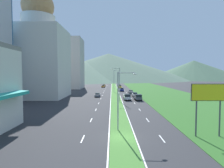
% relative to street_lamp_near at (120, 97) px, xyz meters
% --- Properties ---
extents(ground_plane, '(600.00, 600.00, 0.00)m').
position_rel_street_lamp_near_xyz_m(ground_plane, '(0.13, -3.15, -4.99)').
color(ground_plane, '#2D2D30').
extents(grass_median, '(3.20, 240.00, 0.06)m').
position_rel_street_lamp_near_xyz_m(grass_median, '(0.13, 56.85, -4.96)').
color(grass_median, '#477F33').
rests_on(grass_median, ground_plane).
extents(grass_verge_right, '(24.00, 240.00, 0.06)m').
position_rel_street_lamp_near_xyz_m(grass_verge_right, '(20.73, 56.85, -4.96)').
color(grass_verge_right, '#2D6023').
rests_on(grass_verge_right, ground_plane).
extents(lane_dash_left_2, '(0.16, 2.80, 0.01)m').
position_rel_street_lamp_near_xyz_m(lane_dash_left_2, '(-4.97, -3.67, -4.99)').
color(lane_dash_left_2, silver).
rests_on(lane_dash_left_2, ground_plane).
extents(lane_dash_left_3, '(0.16, 2.80, 0.01)m').
position_rel_street_lamp_near_xyz_m(lane_dash_left_3, '(-4.97, 6.06, -4.99)').
color(lane_dash_left_3, silver).
rests_on(lane_dash_left_3, ground_plane).
extents(lane_dash_left_4, '(0.16, 2.80, 0.01)m').
position_rel_street_lamp_near_xyz_m(lane_dash_left_4, '(-4.97, 15.80, -4.99)').
color(lane_dash_left_4, silver).
rests_on(lane_dash_left_4, ground_plane).
extents(lane_dash_left_5, '(0.16, 2.80, 0.01)m').
position_rel_street_lamp_near_xyz_m(lane_dash_left_5, '(-4.97, 25.54, -4.99)').
color(lane_dash_left_5, silver).
rests_on(lane_dash_left_5, ground_plane).
extents(lane_dash_left_6, '(0.16, 2.80, 0.01)m').
position_rel_street_lamp_near_xyz_m(lane_dash_left_6, '(-4.97, 35.28, -4.99)').
color(lane_dash_left_6, silver).
rests_on(lane_dash_left_6, ground_plane).
extents(lane_dash_left_7, '(0.16, 2.80, 0.01)m').
position_rel_street_lamp_near_xyz_m(lane_dash_left_7, '(-4.97, 45.02, -4.99)').
color(lane_dash_left_7, silver).
rests_on(lane_dash_left_7, ground_plane).
extents(lane_dash_left_8, '(0.16, 2.80, 0.01)m').
position_rel_street_lamp_near_xyz_m(lane_dash_left_8, '(-4.97, 54.76, -4.99)').
color(lane_dash_left_8, silver).
rests_on(lane_dash_left_8, ground_plane).
extents(lane_dash_left_9, '(0.16, 2.80, 0.01)m').
position_rel_street_lamp_near_xyz_m(lane_dash_left_9, '(-4.97, 64.50, -4.99)').
color(lane_dash_left_9, silver).
rests_on(lane_dash_left_9, ground_plane).
extents(lane_dash_left_10, '(0.16, 2.80, 0.01)m').
position_rel_street_lamp_near_xyz_m(lane_dash_left_10, '(-4.97, 74.24, -4.99)').
color(lane_dash_left_10, silver).
rests_on(lane_dash_left_10, ground_plane).
extents(lane_dash_left_11, '(0.16, 2.80, 0.01)m').
position_rel_street_lamp_near_xyz_m(lane_dash_left_11, '(-4.97, 83.98, -4.99)').
color(lane_dash_left_11, silver).
rests_on(lane_dash_left_11, ground_plane).
extents(lane_dash_left_12, '(0.16, 2.80, 0.01)m').
position_rel_street_lamp_near_xyz_m(lane_dash_left_12, '(-4.97, 93.72, -4.99)').
color(lane_dash_left_12, silver).
rests_on(lane_dash_left_12, ground_plane).
extents(lane_dash_left_13, '(0.16, 2.80, 0.01)m').
position_rel_street_lamp_near_xyz_m(lane_dash_left_13, '(-4.97, 103.46, -4.99)').
color(lane_dash_left_13, silver).
rests_on(lane_dash_left_13, ground_plane).
extents(lane_dash_left_14, '(0.16, 2.80, 0.01)m').
position_rel_street_lamp_near_xyz_m(lane_dash_left_14, '(-4.97, 113.20, -4.99)').
color(lane_dash_left_14, silver).
rests_on(lane_dash_left_14, ground_plane).
extents(lane_dash_right_2, '(0.16, 2.80, 0.01)m').
position_rel_street_lamp_near_xyz_m(lane_dash_right_2, '(5.23, -3.67, -4.99)').
color(lane_dash_right_2, silver).
rests_on(lane_dash_right_2, ground_plane).
extents(lane_dash_right_3, '(0.16, 2.80, 0.01)m').
position_rel_street_lamp_near_xyz_m(lane_dash_right_3, '(5.23, 6.06, -4.99)').
color(lane_dash_right_3, silver).
rests_on(lane_dash_right_3, ground_plane).
extents(lane_dash_right_4, '(0.16, 2.80, 0.01)m').
position_rel_street_lamp_near_xyz_m(lane_dash_right_4, '(5.23, 15.80, -4.99)').
color(lane_dash_right_4, silver).
rests_on(lane_dash_right_4, ground_plane).
extents(lane_dash_right_5, '(0.16, 2.80, 0.01)m').
position_rel_street_lamp_near_xyz_m(lane_dash_right_5, '(5.23, 25.54, -4.99)').
color(lane_dash_right_5, silver).
rests_on(lane_dash_right_5, ground_plane).
extents(lane_dash_right_6, '(0.16, 2.80, 0.01)m').
position_rel_street_lamp_near_xyz_m(lane_dash_right_6, '(5.23, 35.28, -4.99)').
color(lane_dash_right_6, silver).
rests_on(lane_dash_right_6, ground_plane).
extents(lane_dash_right_7, '(0.16, 2.80, 0.01)m').
position_rel_street_lamp_near_xyz_m(lane_dash_right_7, '(5.23, 45.02, -4.99)').
color(lane_dash_right_7, silver).
rests_on(lane_dash_right_7, ground_plane).
extents(lane_dash_right_8, '(0.16, 2.80, 0.01)m').
position_rel_street_lamp_near_xyz_m(lane_dash_right_8, '(5.23, 54.76, -4.99)').
color(lane_dash_right_8, silver).
rests_on(lane_dash_right_8, ground_plane).
extents(lane_dash_right_9, '(0.16, 2.80, 0.01)m').
position_rel_street_lamp_near_xyz_m(lane_dash_right_9, '(5.23, 64.50, -4.99)').
color(lane_dash_right_9, silver).
rests_on(lane_dash_right_9, ground_plane).
extents(lane_dash_right_10, '(0.16, 2.80, 0.01)m').
position_rel_street_lamp_near_xyz_m(lane_dash_right_10, '(5.23, 74.24, -4.99)').
color(lane_dash_right_10, silver).
rests_on(lane_dash_right_10, ground_plane).
extents(lane_dash_right_11, '(0.16, 2.80, 0.01)m').
position_rel_street_lamp_near_xyz_m(lane_dash_right_11, '(5.23, 83.98, -4.99)').
color(lane_dash_right_11, silver).
rests_on(lane_dash_right_11, ground_plane).
extents(lane_dash_right_12, '(0.16, 2.80, 0.01)m').
position_rel_street_lamp_near_xyz_m(lane_dash_right_12, '(5.23, 93.72, -4.99)').
color(lane_dash_right_12, silver).
rests_on(lane_dash_right_12, ground_plane).
extents(lane_dash_right_13, '(0.16, 2.80, 0.01)m').
position_rel_street_lamp_near_xyz_m(lane_dash_right_13, '(5.23, 103.46, -4.99)').
color(lane_dash_right_13, silver).
rests_on(lane_dash_right_13, ground_plane).
extents(lane_dash_right_14, '(0.16, 2.80, 0.01)m').
position_rel_street_lamp_near_xyz_m(lane_dash_right_14, '(5.23, 113.20, -4.99)').
color(lane_dash_right_14, silver).
rests_on(lane_dash_right_14, ground_plane).
extents(edge_line_median_left, '(0.16, 240.00, 0.01)m').
position_rel_street_lamp_near_xyz_m(edge_line_median_left, '(-1.62, 56.85, -4.99)').
color(edge_line_median_left, silver).
rests_on(edge_line_median_left, ground_plane).
extents(edge_line_median_right, '(0.16, 240.00, 0.01)m').
position_rel_street_lamp_near_xyz_m(edge_line_median_right, '(1.88, 56.85, -4.99)').
color(edge_line_median_right, silver).
rests_on(edge_line_median_right, ground_plane).
extents(domed_building, '(18.55, 18.55, 37.51)m').
position_rel_street_lamp_near_xyz_m(domed_building, '(-27.13, 39.23, 10.56)').
color(domed_building, beige).
rests_on(domed_building, ground_plane).
extents(midrise_colored, '(15.94, 15.94, 28.59)m').
position_rel_street_lamp_near_xyz_m(midrise_colored, '(-26.25, 80.46, 9.30)').
color(midrise_colored, '#B7B2A8').
rests_on(midrise_colored, ground_plane).
extents(hill_far_left, '(227.30, 227.30, 33.80)m').
position_rel_street_lamp_near_xyz_m(hill_far_left, '(-68.30, 223.88, 11.90)').
color(hill_far_left, '#516B56').
rests_on(hill_far_left, ground_plane).
extents(hill_far_center, '(232.37, 232.37, 38.50)m').
position_rel_street_lamp_near_xyz_m(hill_far_center, '(-6.26, 249.90, 14.26)').
color(hill_far_center, '#516B56').
rests_on(hill_far_center, ground_plane).
extents(hill_far_right, '(141.41, 141.41, 27.95)m').
position_rel_street_lamp_near_xyz_m(hill_far_right, '(118.46, 246.17, 8.98)').
color(hill_far_right, '#47664C').
rests_on(hill_far_right, ground_plane).
extents(street_lamp_near, '(2.82, 0.35, 8.64)m').
position_rel_street_lamp_near_xyz_m(street_lamp_near, '(0.00, 0.00, 0.00)').
color(street_lamp_near, '#99999E').
rests_on(street_lamp_near, ground_plane).
extents(street_lamp_mid, '(2.65, 0.28, 10.10)m').
position_rel_street_lamp_near_xyz_m(street_lamp_mid, '(0.80, 28.02, 0.74)').
color(street_lamp_mid, '#99999E').
rests_on(street_lamp_mid, ground_plane).
extents(street_lamp_far, '(2.83, 0.44, 10.00)m').
position_rel_street_lamp_near_xyz_m(street_lamp_far, '(-0.04, 56.00, 0.70)').
color(street_lamp_far, '#99999E').
rests_on(street_lamp_far, ground_plane).
extents(billboard_roadside, '(4.65, 0.28, 7.07)m').
position_rel_street_lamp_near_xyz_m(billboard_roadside, '(11.49, -2.90, 0.43)').
color(billboard_roadside, '#4C4C51').
rests_on(billboard_roadside, ground_plane).
extents(car_0, '(1.87, 4.16, 1.55)m').
position_rel_street_lamp_near_xyz_m(car_0, '(7.18, 40.84, -4.21)').
color(car_0, silver).
rests_on(car_0, ground_plane).
extents(car_1, '(1.98, 4.26, 1.40)m').
position_rel_street_lamp_near_xyz_m(car_1, '(-6.69, 87.36, -4.26)').
color(car_1, '#C6842D').
rests_on(car_1, ground_plane).
extents(car_2, '(1.90, 4.27, 1.61)m').
position_rel_street_lamp_near_xyz_m(car_2, '(3.51, 83.50, -4.18)').
color(car_2, yellow).
rests_on(car_2, ground_plane).
extents(car_3, '(2.03, 4.06, 1.42)m').
position_rel_street_lamp_near_xyz_m(car_3, '(-6.53, 95.54, -4.26)').
color(car_3, '#C6842D').
rests_on(car_3, ground_plane).
extents(car_4, '(1.91, 4.33, 1.64)m').
position_rel_street_lamp_near_xyz_m(car_4, '(3.54, 62.01, -4.17)').
color(car_4, navy).
rests_on(car_4, ground_plane).
extents(car_5, '(1.91, 4.19, 1.43)m').
position_rel_street_lamp_near_xyz_m(car_5, '(6.79, 51.48, -4.24)').
color(car_5, slate).
rests_on(car_5, ground_plane).
extents(car_6, '(1.91, 4.40, 1.36)m').
position_rel_street_lamp_near_xyz_m(car_6, '(-6.50, 40.37, -4.28)').
color(car_6, slate).
rests_on(car_6, ground_plane).
extents(car_7, '(2.00, 4.68, 1.40)m').
position_rel_street_lamp_near_xyz_m(car_7, '(3.66, 93.46, -4.26)').
color(car_7, maroon).
rests_on(car_7, ground_plane).
extents(pickup_truck_0, '(2.18, 5.40, 2.00)m').
position_rel_street_lamp_near_xyz_m(pickup_truck_0, '(3.65, 32.37, -4.01)').
color(pickup_truck_0, silver).
rests_on(pickup_truck_0, ground_plane).
extents(pickup_truck_1, '(2.18, 5.40, 2.00)m').
position_rel_street_lamp_near_xyz_m(pickup_truck_1, '(7.03, 31.55, -4.01)').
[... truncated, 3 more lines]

